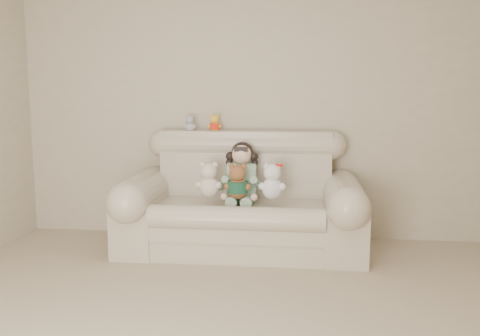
# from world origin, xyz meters

# --- Properties ---
(wall_back) EXTENTS (4.50, 0.00, 4.50)m
(wall_back) POSITION_xyz_m (0.00, 2.50, 1.30)
(wall_back) COLOR #ABA488
(wall_back) RESTS_ON ground
(sofa) EXTENTS (2.10, 0.95, 1.03)m
(sofa) POSITION_xyz_m (-0.10, 2.00, 0.52)
(sofa) COLOR #C5B19F
(sofa) RESTS_ON floor
(seated_child) EXTENTS (0.34, 0.41, 0.54)m
(seated_child) POSITION_xyz_m (-0.10, 2.08, 0.69)
(seated_child) COLOR #33723F
(seated_child) RESTS_ON sofa
(brown_teddy) EXTENTS (0.25, 0.20, 0.35)m
(brown_teddy) POSITION_xyz_m (-0.11, 1.84, 0.67)
(brown_teddy) COLOR brown
(brown_teddy) RESTS_ON sofa
(white_cat) EXTENTS (0.28, 0.25, 0.36)m
(white_cat) POSITION_xyz_m (0.18, 1.87, 0.68)
(white_cat) COLOR silver
(white_cat) RESTS_ON sofa
(cream_teddy) EXTENTS (0.26, 0.21, 0.36)m
(cream_teddy) POSITION_xyz_m (-0.36, 1.88, 0.68)
(cream_teddy) COLOR beige
(cream_teddy) RESTS_ON sofa
(yellow_mini_bear) EXTENTS (0.15, 0.13, 0.19)m
(yellow_mini_bear) POSITION_xyz_m (-0.39, 2.37, 1.11)
(yellow_mini_bear) COLOR yellow
(yellow_mini_bear) RESTS_ON sofa
(grey_mini_plush) EXTENTS (0.14, 0.11, 0.18)m
(grey_mini_plush) POSITION_xyz_m (-0.61, 2.34, 1.10)
(grey_mini_plush) COLOR #AFAEB5
(grey_mini_plush) RESTS_ON sofa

